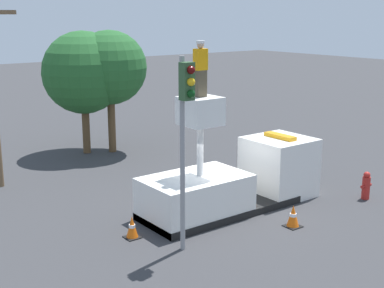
# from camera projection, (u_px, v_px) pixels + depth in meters

# --- Properties ---
(ground_plane) EXTENTS (120.00, 120.00, 0.00)m
(ground_plane) POSITION_uv_depth(u_px,v_px,m) (220.00, 211.00, 18.26)
(ground_plane) COLOR #38383A
(bucket_truck) EXTENTS (6.70, 2.22, 4.01)m
(bucket_truck) POSITION_uv_depth(u_px,v_px,m) (235.00, 181.00, 18.42)
(bucket_truck) COLOR black
(bucket_truck) RESTS_ON ground
(worker) EXTENTS (0.40, 0.26, 1.75)m
(worker) POSITION_uv_depth(u_px,v_px,m) (200.00, 69.00, 16.59)
(worker) COLOR brown
(worker) RESTS_ON bucket_truck
(traffic_light_pole) EXTENTS (0.34, 0.57, 5.48)m
(traffic_light_pole) POSITION_uv_depth(u_px,v_px,m) (185.00, 117.00, 14.27)
(traffic_light_pole) COLOR gray
(traffic_light_pole) RESTS_ON ground
(fire_hydrant) EXTENTS (0.53, 0.29, 1.03)m
(fire_hydrant) POSITION_uv_depth(u_px,v_px,m) (366.00, 186.00, 19.32)
(fire_hydrant) COLOR #B2231E
(fire_hydrant) RESTS_ON ground
(traffic_cone_rear) EXTENTS (0.45, 0.45, 0.68)m
(traffic_cone_rear) POSITION_uv_depth(u_px,v_px,m) (132.00, 228.00, 15.99)
(traffic_cone_rear) COLOR black
(traffic_cone_rear) RESTS_ON ground
(traffic_cone_curbside) EXTENTS (0.49, 0.49, 0.71)m
(traffic_cone_curbside) POSITION_uv_depth(u_px,v_px,m) (293.00, 217.00, 16.82)
(traffic_cone_curbside) COLOR black
(traffic_cone_curbside) RESTS_ON ground
(tree_left_bg) EXTENTS (3.88, 3.88, 5.82)m
(tree_left_bg) POSITION_uv_depth(u_px,v_px,m) (83.00, 73.00, 25.03)
(tree_left_bg) COLOR brown
(tree_left_bg) RESTS_ON ground
(tree_right_bg) EXTENTS (3.51, 3.51, 5.85)m
(tree_right_bg) POSITION_uv_depth(u_px,v_px,m) (110.00, 68.00, 25.19)
(tree_right_bg) COLOR brown
(tree_right_bg) RESTS_ON ground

